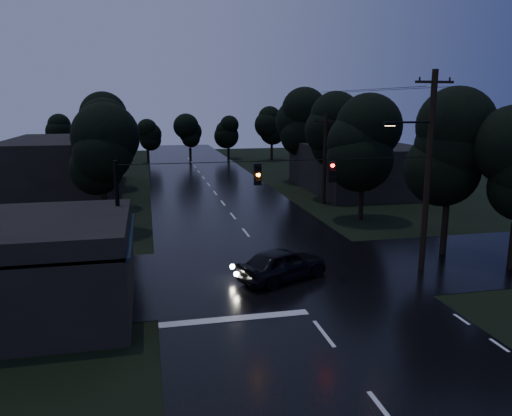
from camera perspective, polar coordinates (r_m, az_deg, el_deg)
name	(u,v)px	position (r m, az deg, el deg)	size (l,w,h in m)	color
ground	(386,415)	(15.34, 14.62, -21.88)	(160.00, 160.00, 0.00)	black
main_road	(223,203)	(42.53, -3.79, 0.53)	(12.00, 120.00, 0.02)	black
cross_street	(276,273)	(25.47, 2.34, -7.39)	(60.00, 9.00, 0.02)	black
building_far_right	(358,167)	(49.90, 11.61, 4.57)	(10.00, 14.00, 4.40)	black
building_far_left	(65,164)	(52.17, -20.99, 4.67)	(10.00, 16.00, 5.00)	black
utility_pole_main	(427,168)	(26.22, 18.93, 4.36)	(3.50, 0.30, 10.00)	black
utility_pole_far	(325,158)	(42.05, 7.86, 5.66)	(2.00, 0.30, 7.50)	black
anchor_pole_left	(119,228)	(22.93, -15.40, -2.19)	(0.18, 0.18, 6.00)	black
span_signals	(294,172)	(23.42, 4.39, 4.10)	(15.00, 0.37, 1.12)	black
tree_corner_near	(451,148)	(29.21, 21.39, 6.36)	(4.48, 4.48, 9.44)	black
tree_left_a	(101,153)	(33.51, -17.28, 5.98)	(3.92, 3.92, 8.26)	black
tree_left_b	(101,139)	(41.47, -17.25, 7.56)	(4.20, 4.20, 8.85)	black
tree_left_c	(103,128)	(51.45, -17.05, 8.76)	(4.48, 4.48, 9.44)	black
tree_right_a	(364,143)	(36.62, 12.22, 7.31)	(4.20, 4.20, 8.85)	black
tree_right_b	(332,131)	(44.20, 8.65, 8.69)	(4.48, 4.48, 9.44)	black
tree_right_c	(303,122)	(53.81, 5.43, 9.75)	(4.76, 4.76, 10.03)	black
car	(282,264)	(24.28, 3.04, -6.38)	(1.89, 4.69, 1.60)	black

